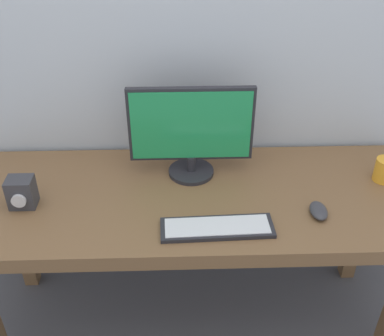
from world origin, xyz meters
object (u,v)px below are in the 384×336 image
at_px(mouse, 319,211).
at_px(audio_controller, 22,193).
at_px(monitor, 190,131).
at_px(desk, 192,209).
at_px(keyboard_primary, 217,228).

height_order(mouse, audio_controller, audio_controller).
bearing_deg(monitor, desk, -88.68).
relative_size(desk, keyboard_primary, 4.50).
relative_size(keyboard_primary, audio_controller, 3.41).
bearing_deg(monitor, mouse, -32.00).
height_order(desk, keyboard_primary, keyboard_primary).
distance_m(desk, audio_controller, 0.64).
distance_m(desk, mouse, 0.48).
distance_m(monitor, keyboard_primary, 0.41).
height_order(monitor, mouse, monitor).
bearing_deg(monitor, audio_controller, -162.38).
xyz_separation_m(mouse, audio_controller, (-1.07, 0.09, 0.04)).
xyz_separation_m(desk, monitor, (-0.00, 0.15, 0.27)).
bearing_deg(audio_controller, mouse, -4.61).
height_order(keyboard_primary, audio_controller, audio_controller).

